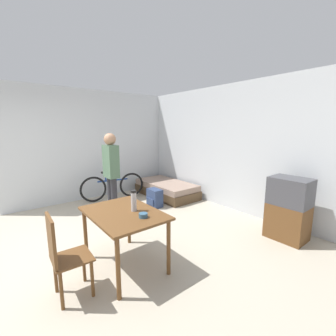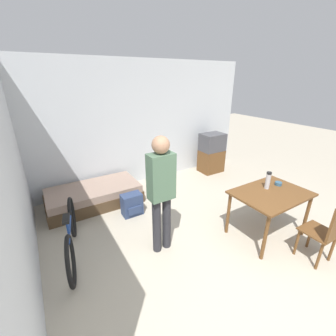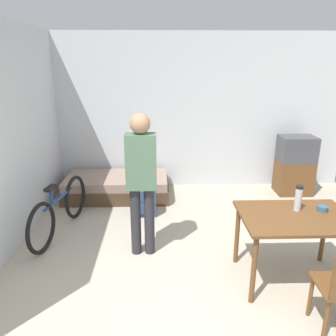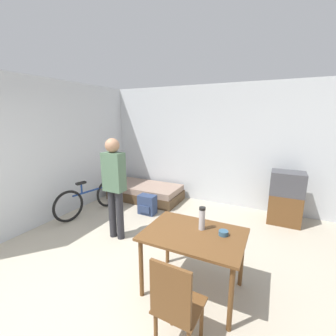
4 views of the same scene
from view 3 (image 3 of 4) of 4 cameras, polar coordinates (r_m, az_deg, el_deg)
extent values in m
plane|color=#B2A893|center=(3.15, 9.76, -26.48)|extent=(20.00, 20.00, 0.00)
cube|color=silver|center=(5.88, 3.69, 9.58)|extent=(5.62, 0.06, 2.70)
cube|color=silver|center=(4.45, -25.57, 5.20)|extent=(0.06, 4.56, 2.70)
cube|color=#4C3823|center=(5.68, -8.80, -3.84)|extent=(1.74, 0.89, 0.23)
cube|color=gray|center=(5.61, -8.89, -2.10)|extent=(1.69, 0.86, 0.14)
cube|color=brown|center=(6.12, 21.00, -1.50)|extent=(0.58, 0.45, 0.57)
cube|color=#424247|center=(5.99, 21.53, 3.09)|extent=(0.58, 0.43, 0.44)
cube|color=black|center=(5.80, 22.31, 2.55)|extent=(0.48, 0.01, 0.34)
cube|color=brown|center=(3.53, 21.48, -7.95)|extent=(1.11, 0.79, 0.03)
cylinder|color=brown|center=(3.28, 14.70, -16.79)|extent=(0.05, 0.05, 0.71)
cylinder|color=brown|center=(3.83, 11.95, -11.20)|extent=(0.05, 0.05, 0.71)
cylinder|color=brown|center=(4.17, 25.50, -10.16)|extent=(0.05, 0.05, 0.71)
cylinder|color=brown|center=(3.38, 23.58, -19.69)|extent=(0.04, 0.04, 0.42)
cylinder|color=brown|center=(3.17, 25.78, -22.87)|extent=(0.04, 0.04, 0.42)
torus|color=black|center=(5.01, -15.83, -4.85)|extent=(0.16, 0.63, 0.63)
torus|color=black|center=(4.24, -21.19, -9.70)|extent=(0.16, 0.63, 0.63)
cylinder|color=navy|center=(4.55, -18.48, -5.10)|extent=(0.17, 0.75, 0.04)
cylinder|color=navy|center=(4.37, -19.62, -4.74)|extent=(0.04, 0.04, 0.20)
cube|color=black|center=(4.33, -19.78, -3.28)|extent=(0.12, 0.21, 0.04)
cylinder|color=#28282D|center=(3.91, -5.63, -9.19)|extent=(0.12, 0.12, 0.83)
cylinder|color=#28282D|center=(3.90, -3.26, -9.19)|extent=(0.12, 0.12, 0.83)
cube|color=#4C6B51|center=(3.63, -4.72, 1.12)|extent=(0.34, 0.20, 0.63)
sphere|color=#A87A5B|center=(3.54, -4.89, 7.74)|extent=(0.23, 0.23, 0.23)
cylinder|color=#B7B7BC|center=(3.60, 21.75, -4.89)|extent=(0.07, 0.07, 0.27)
cylinder|color=black|center=(3.56, 21.97, -3.08)|extent=(0.07, 0.07, 0.03)
cylinder|color=#335670|center=(3.73, 25.32, -6.40)|extent=(0.11, 0.11, 0.05)
cube|color=navy|center=(4.94, -4.18, -5.93)|extent=(0.36, 0.23, 0.41)
cube|color=navy|center=(4.85, -4.22, -7.19)|extent=(0.25, 0.03, 0.14)
camera|label=1|loc=(4.19, 64.18, 2.34)|focal=24.00mm
camera|label=2|loc=(1.91, -55.48, 15.09)|focal=24.00mm
camera|label=4|loc=(2.24, 68.71, 2.20)|focal=24.00mm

